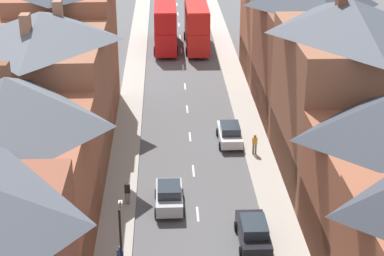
{
  "coord_description": "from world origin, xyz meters",
  "views": [
    {
      "loc": [
        -1.91,
        -11.28,
        21.47
      ],
      "look_at": [
        0.05,
        33.35,
        1.93
      ],
      "focal_mm": 60.0,
      "sensor_mm": 36.0,
      "label": 1
    }
  ],
  "objects_px": {
    "double_decker_bus_lead": "(165,24)",
    "car_parked_right_a": "(253,232)",
    "double_decker_bus_mid_street": "(196,24)",
    "car_parked_left_a": "(169,196)",
    "pedestrian_far_right": "(255,143)",
    "pedestrian_far_left": "(127,192)",
    "car_near_blue": "(230,133)",
    "street_lamp": "(121,247)"
  },
  "relations": [
    {
      "from": "double_decker_bus_lead",
      "to": "car_parked_right_a",
      "type": "bearing_deg",
      "value": -83.16
    },
    {
      "from": "double_decker_bus_mid_street",
      "to": "car_parked_left_a",
      "type": "distance_m",
      "value": 36.63
    },
    {
      "from": "pedestrian_far_right",
      "to": "double_decker_bus_mid_street",
      "type": "bearing_deg",
      "value": 95.81
    },
    {
      "from": "car_parked_right_a",
      "to": "pedestrian_far_left",
      "type": "distance_m",
      "value": 8.93
    },
    {
      "from": "double_decker_bus_mid_street",
      "to": "car_near_blue",
      "type": "bearing_deg",
      "value": -87.18
    },
    {
      "from": "car_parked_left_a",
      "to": "car_parked_right_a",
      "type": "height_order",
      "value": "car_parked_left_a"
    },
    {
      "from": "double_decker_bus_mid_street",
      "to": "double_decker_bus_lead",
      "type": "bearing_deg",
      "value": 177.21
    },
    {
      "from": "car_parked_left_a",
      "to": "pedestrian_far_left",
      "type": "bearing_deg",
      "value": 173.66
    },
    {
      "from": "pedestrian_far_left",
      "to": "street_lamp",
      "type": "height_order",
      "value": "street_lamp"
    },
    {
      "from": "double_decker_bus_lead",
      "to": "double_decker_bus_mid_street",
      "type": "xyz_separation_m",
      "value": [
        3.6,
        -0.18,
        0.0
      ]
    },
    {
      "from": "car_parked_right_a",
      "to": "double_decker_bus_lead",
      "type": "bearing_deg",
      "value": 96.84
    },
    {
      "from": "car_parked_right_a",
      "to": "pedestrian_far_right",
      "type": "distance_m",
      "value": 11.84
    },
    {
      "from": "car_parked_right_a",
      "to": "car_parked_left_a",
      "type": "bearing_deg",
      "value": 138.28
    },
    {
      "from": "car_near_blue",
      "to": "pedestrian_far_right",
      "type": "xyz_separation_m",
      "value": [
        1.64,
        -2.48,
        0.23
      ]
    },
    {
      "from": "double_decker_bus_mid_street",
      "to": "car_near_blue",
      "type": "xyz_separation_m",
      "value": [
        1.31,
        -26.57,
        -2.01
      ]
    },
    {
      "from": "double_decker_bus_lead",
      "to": "car_parked_left_a",
      "type": "distance_m",
      "value": 36.63
    },
    {
      "from": "double_decker_bus_lead",
      "to": "pedestrian_far_right",
      "type": "relative_size",
      "value": 6.71
    },
    {
      "from": "double_decker_bus_mid_street",
      "to": "car_near_blue",
      "type": "height_order",
      "value": "double_decker_bus_mid_street"
    },
    {
      "from": "double_decker_bus_mid_street",
      "to": "pedestrian_far_left",
      "type": "height_order",
      "value": "double_decker_bus_mid_street"
    },
    {
      "from": "car_parked_right_a",
      "to": "pedestrian_far_left",
      "type": "bearing_deg",
      "value": 148.45
    },
    {
      "from": "car_near_blue",
      "to": "pedestrian_far_right",
      "type": "height_order",
      "value": "pedestrian_far_right"
    },
    {
      "from": "double_decker_bus_mid_street",
      "to": "pedestrian_far_left",
      "type": "xyz_separation_m",
      "value": [
        -6.29,
        -36.1,
        -1.78
      ]
    },
    {
      "from": "double_decker_bus_lead",
      "to": "street_lamp",
      "type": "xyz_separation_m",
      "value": [
        -2.44,
        -45.82,
        0.43
      ]
    },
    {
      "from": "car_parked_left_a",
      "to": "pedestrian_far_left",
      "type": "distance_m",
      "value": 2.73
    },
    {
      "from": "car_near_blue",
      "to": "car_parked_left_a",
      "type": "height_order",
      "value": "car_parked_left_a"
    },
    {
      "from": "pedestrian_far_left",
      "to": "car_parked_right_a",
      "type": "bearing_deg",
      "value": -31.55
    },
    {
      "from": "car_near_blue",
      "to": "car_parked_left_a",
      "type": "relative_size",
      "value": 1.09
    },
    {
      "from": "car_parked_left_a",
      "to": "street_lamp",
      "type": "xyz_separation_m",
      "value": [
        -2.45,
        -9.24,
        2.39
      ]
    },
    {
      "from": "pedestrian_far_right",
      "to": "street_lamp",
      "type": "distance_m",
      "value": 19.01
    },
    {
      "from": "pedestrian_far_right",
      "to": "car_parked_right_a",
      "type": "bearing_deg",
      "value": -97.99
    },
    {
      "from": "double_decker_bus_mid_street",
      "to": "pedestrian_far_right",
      "type": "bearing_deg",
      "value": -84.19
    },
    {
      "from": "car_parked_left_a",
      "to": "pedestrian_far_right",
      "type": "bearing_deg",
      "value": 48.33
    },
    {
      "from": "double_decker_bus_mid_street",
      "to": "car_parked_left_a",
      "type": "xyz_separation_m",
      "value": [
        -3.59,
        -36.4,
        -1.97
      ]
    },
    {
      "from": "double_decker_bus_mid_street",
      "to": "car_parked_left_a",
      "type": "relative_size",
      "value": 2.79
    },
    {
      "from": "double_decker_bus_lead",
      "to": "car_parked_left_a",
      "type": "relative_size",
      "value": 2.79
    },
    {
      "from": "car_parked_left_a",
      "to": "car_near_blue",
      "type": "bearing_deg",
      "value": 63.51
    },
    {
      "from": "car_near_blue",
      "to": "pedestrian_far_left",
      "type": "height_order",
      "value": "pedestrian_far_left"
    },
    {
      "from": "double_decker_bus_lead",
      "to": "car_near_blue",
      "type": "distance_m",
      "value": 27.27
    },
    {
      "from": "car_parked_right_a",
      "to": "street_lamp",
      "type": "xyz_separation_m",
      "value": [
        -7.35,
        -4.88,
        2.44
      ]
    },
    {
      "from": "double_decker_bus_lead",
      "to": "car_parked_left_a",
      "type": "xyz_separation_m",
      "value": [
        0.01,
        -36.58,
        -1.97
      ]
    },
    {
      "from": "double_decker_bus_mid_street",
      "to": "car_parked_right_a",
      "type": "xyz_separation_m",
      "value": [
        1.31,
        -40.77,
        -2.01
      ]
    },
    {
      "from": "car_near_blue",
      "to": "car_parked_right_a",
      "type": "height_order",
      "value": "car_near_blue"
    }
  ]
}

